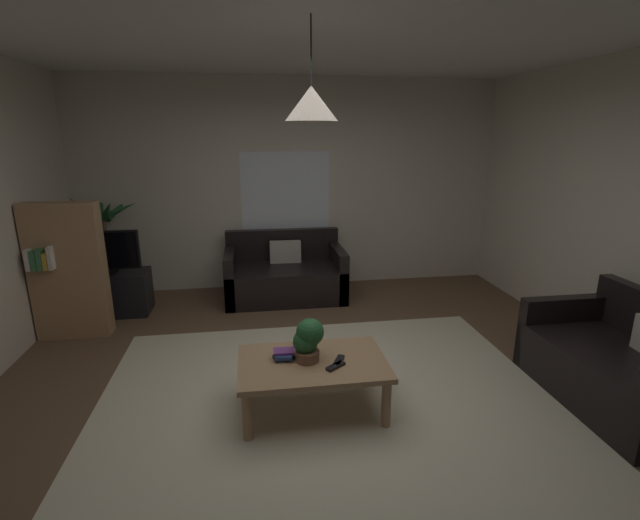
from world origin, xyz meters
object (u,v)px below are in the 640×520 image
couch_under_window (285,276)px  tv_stand (109,293)px  book_on_table_0 (284,357)px  potted_palm_corner (107,249)px  remote_on_table_0 (339,361)px  remote_on_table_1 (336,366)px  couch_right_side (622,369)px  tv (103,252)px  coffee_table (313,368)px  potted_plant_on_table (308,339)px  book_on_table_1 (284,355)px  pendant_lamp (311,103)px  book_on_table_2 (284,351)px  bookshelf_corner (67,271)px

couch_under_window → tv_stand: 2.09m
book_on_table_0 → potted_palm_corner: 3.36m
remote_on_table_0 → potted_palm_corner: (-2.39, 2.81, 0.24)m
remote_on_table_1 → tv_stand: 3.27m
couch_right_side → tv: bearing=-118.9°
coffee_table → tv_stand: size_ratio=1.23×
book_on_table_0 → potted_plant_on_table: bearing=-10.2°
couch_under_window → book_on_table_0: (-0.19, -2.44, 0.14)m
couch_under_window → book_on_table_1: couch_under_window is taller
couch_right_side → pendant_lamp: pendant_lamp is taller
book_on_table_2 → pendant_lamp: pendant_lamp is taller
book_on_table_2 → potted_plant_on_table: bearing=-10.6°
couch_under_window → couch_right_side: bearing=-48.7°
potted_palm_corner → couch_right_side: bearing=-33.2°
book_on_table_0 → tv_stand: 2.89m
couch_right_side → potted_palm_corner: 5.52m
remote_on_table_1 → potted_palm_corner: 3.73m
potted_plant_on_table → bookshelf_corner: bookshelf_corner is taller
couch_under_window → bookshelf_corner: 2.44m
couch_under_window → remote_on_table_0: 2.56m
book_on_table_0 → remote_on_table_0: size_ratio=0.99×
book_on_table_1 → potted_plant_on_table: (0.18, -0.02, 0.13)m
book_on_table_1 → tv: bearing=130.8°
remote_on_table_1 → pendant_lamp: (-0.15, 0.12, 1.81)m
couch_under_window → book_on_table_0: 2.45m
tv_stand → potted_palm_corner: size_ratio=0.65×
book_on_table_1 → bookshelf_corner: 2.64m
tv_stand → book_on_table_0: bearing=-49.2°
book_on_table_1 → remote_on_table_1: bearing=-25.8°
coffee_table → tv: tv is taller
tv → couch_right_side: bearing=-28.9°
remote_on_table_1 → bookshelf_corner: size_ratio=0.11×
bookshelf_corner → couch_right_side: bearing=-22.4°
remote_on_table_1 → coffee_table: bearing=15.1°
remote_on_table_1 → book_on_table_0: bearing=26.1°
book_on_table_1 → potted_plant_on_table: bearing=-5.3°
remote_on_table_1 → tv: (-2.24, 2.35, 0.34)m
coffee_table → book_on_table_0: size_ratio=6.95×
coffee_table → bookshelf_corner: bearing=143.6°
couch_under_window → potted_plant_on_table: size_ratio=4.63×
couch_right_side → bookshelf_corner: bearing=-112.4°
couch_right_side → tv_stand: 5.14m
book_on_table_0 → couch_right_side: bearing=-7.0°
book_on_table_0 → remote_on_table_1: bearing=-28.0°
tv_stand → pendant_lamp: size_ratio=1.43×
book_on_table_1 → book_on_table_2: (0.00, 0.02, 0.02)m
remote_on_table_0 → potted_plant_on_table: (-0.22, 0.08, 0.15)m
remote_on_table_1 → pendant_lamp: bearing=15.1°
potted_plant_on_table → potted_palm_corner: bearing=128.6°
potted_plant_on_table → bookshelf_corner: size_ratio=0.23×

